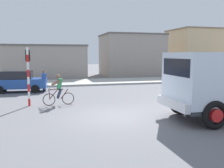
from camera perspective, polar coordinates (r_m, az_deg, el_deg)
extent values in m
plane|color=slate|center=(11.27, 1.04, -7.62)|extent=(120.00, 120.00, 0.00)
cube|color=#ADADA8|center=(24.61, -7.68, 0.41)|extent=(80.00, 5.00, 0.16)
cube|color=silver|center=(10.51, 13.78, -4.40)|extent=(0.25, 2.38, 0.36)
cube|color=black|center=(10.40, 14.75, 3.76)|extent=(0.13, 2.13, 0.70)
torus|color=black|center=(10.09, 22.71, -6.66)|extent=(1.10, 0.24, 1.10)
cylinder|color=red|center=(10.09, 22.71, -6.66)|extent=(0.50, 0.30, 0.50)
torus|color=black|center=(12.18, 15.42, -4.12)|extent=(1.10, 0.24, 1.10)
cylinder|color=red|center=(12.18, 15.42, -4.12)|extent=(0.50, 0.30, 0.50)
torus|color=black|center=(14.04, -14.34, -3.51)|extent=(0.68, 0.09, 0.68)
torus|color=black|center=(14.17, -10.10, -3.32)|extent=(0.68, 0.09, 0.68)
cylinder|color=#591E1E|center=(13.99, -12.99, -1.17)|extent=(0.60, 0.09, 0.09)
cylinder|color=#591E1E|center=(14.02, -13.21, -2.17)|extent=(0.51, 0.08, 0.57)
cylinder|color=#591E1E|center=(14.09, -10.93, -2.27)|extent=(0.44, 0.08, 0.57)
cylinder|color=#591E1E|center=(14.00, -14.27, -2.32)|extent=(0.10, 0.05, 0.59)
cylinder|color=black|center=(13.95, -14.21, -1.04)|extent=(0.07, 0.50, 0.03)
cube|color=black|center=(14.03, -11.78, -1.22)|extent=(0.25, 0.14, 0.06)
cube|color=#338C51|center=(13.98, -12.01, 0.11)|extent=(0.32, 0.34, 0.59)
sphere|color=brown|center=(13.93, -12.34, 1.73)|extent=(0.22, 0.22, 0.22)
cylinder|color=#2D334C|center=(13.95, -12.03, -2.23)|extent=(0.31, 0.14, 0.57)
cylinder|color=brown|center=(13.79, -12.76, 0.21)|extent=(0.50, 0.13, 0.29)
cylinder|color=#2D334C|center=(14.15, -12.13, -2.10)|extent=(0.31, 0.14, 0.57)
cylinder|color=brown|center=(14.11, -12.91, 0.35)|extent=(0.50, 0.13, 0.29)
cylinder|color=red|center=(14.32, -18.56, -4.03)|extent=(0.12, 0.12, 0.40)
cylinder|color=white|center=(14.25, -18.62, -2.45)|extent=(0.12, 0.12, 0.40)
cylinder|color=red|center=(14.20, -18.68, -0.86)|extent=(0.12, 0.12, 0.40)
cylinder|color=white|center=(14.15, -18.74, 0.75)|extent=(0.12, 0.12, 0.40)
cylinder|color=red|center=(14.12, -18.80, 2.36)|extent=(0.12, 0.12, 0.40)
cylinder|color=white|center=(14.09, -18.87, 3.98)|extent=(0.12, 0.12, 0.40)
cylinder|color=red|center=(14.08, -18.93, 5.61)|extent=(0.12, 0.12, 0.40)
cylinder|color=white|center=(14.08, -18.99, 7.24)|extent=(0.12, 0.12, 0.40)
cube|color=black|center=(14.26, -18.90, 6.23)|extent=(0.24, 0.20, 0.60)
sphere|color=green|center=(14.38, -18.87, 6.23)|extent=(0.14, 0.14, 0.14)
cube|color=#234C9E|center=(19.85, -20.65, 0.15)|extent=(4.11, 1.96, 0.70)
cube|color=black|center=(19.82, -21.15, 2.01)|extent=(2.29, 1.59, 0.60)
cylinder|color=black|center=(20.56, -16.80, -0.47)|extent=(0.61, 0.22, 0.60)
cylinder|color=black|center=(18.88, -17.33, -1.11)|extent=(0.61, 0.22, 0.60)
cylinder|color=black|center=(20.96, -23.56, -0.61)|extent=(0.61, 0.22, 0.60)
cylinder|color=#2D334C|center=(19.40, -15.38, -0.47)|extent=(0.22, 0.22, 0.85)
cube|color=#3351A8|center=(19.33, -15.45, 1.60)|extent=(0.34, 0.22, 0.56)
sphere|color=brown|center=(19.30, -15.48, 2.76)|extent=(0.20, 0.20, 0.20)
cube|color=#9E9389|center=(31.07, -15.03, 4.85)|extent=(9.13, 6.95, 3.71)
cube|color=#5E5852|center=(31.07, -15.15, 8.45)|extent=(9.32, 7.09, 0.20)
cube|color=#9E9389|center=(33.50, 4.47, 6.51)|extent=(7.65, 6.26, 5.26)
cube|color=#5E5852|center=(33.60, 4.52, 11.17)|extent=(7.81, 6.38, 0.20)
cube|color=#D1B284|center=(38.30, 19.32, 6.89)|extent=(7.64, 6.43, 6.19)
cube|color=#7D6B4F|center=(38.45, 19.51, 11.65)|extent=(7.79, 6.56, 0.20)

